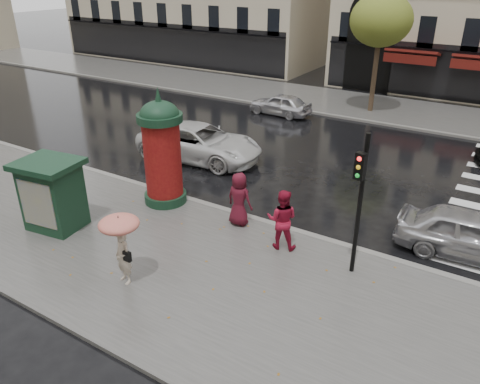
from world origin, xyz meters
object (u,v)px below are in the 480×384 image
Objects in this scene: woman_umbrella at (121,239)px; woman_red at (282,219)px; car_silver at (472,235)px; car_white at (200,143)px; man_burgundy at (239,199)px; traffic_light at (360,193)px; morris_column at (162,149)px; car_far_silver at (280,104)px; newsstand at (53,194)px.

woman_umbrella is 4.70m from woman_red.
woman_umbrella is at bearing 126.51° from car_silver.
woman_red is at bearing -130.84° from car_white.
traffic_light is (4.09, -0.68, 1.55)m from man_burgundy.
man_burgundy reaches higher than car_silver.
car_far_silver is (-1.75, 12.35, -1.50)m from morris_column.
traffic_light reaches higher than car_silver.
car_white is 1.53× the size of car_far_silver.
man_burgundy is at bearing 77.92° from woman_umbrella.
newsstand is at bearing 4.05° from woman_red.
traffic_light is 0.72× the size of car_white.
morris_column is at bearing 10.58° from car_far_silver.
car_white is at bearing 113.92° from woman_umbrella.
morris_column is at bearing -164.54° from car_white.
car_far_silver is (0.07, 15.65, -0.68)m from newsstand.
woman_red is 0.83× the size of newsstand.
car_far_silver is at bearing 45.16° from car_silver.
woman_umbrella reaches higher than man_burgundy.
man_burgundy is 6.35m from car_white.
morris_column is at bearing -24.16° from woman_red.
car_silver is (4.90, 2.68, -0.34)m from woman_red.
woman_red is 1.05× the size of man_burgundy.
woman_umbrella is 1.13× the size of man_burgundy.
car_silver is 15.49m from car_far_silver.
woman_red reaches higher than man_burgundy.
woman_umbrella is at bearing 15.96° from car_far_silver.
car_white is (-3.80, 8.55, -0.68)m from woman_umbrella.
newsstand reaches higher than car_white.
woman_umbrella is 0.48× the size of car_silver.
morris_column is 1.82× the size of newsstand.
morris_column is 0.74× the size of car_white.
newsstand is 0.41× the size of car_white.
newsstand is 7.55m from car_white.
traffic_light is 10.25m from car_white.
morris_column is 7.29m from traffic_light.
woman_umbrella reaches higher than car_far_silver.
car_white is (-1.56, 4.23, -1.34)m from morris_column.
car_silver is at bearing -169.31° from woman_red.
car_far_silver is (-3.98, 16.67, -0.84)m from woman_umbrella.
man_burgundy reaches higher than car_white.
man_burgundy reaches higher than car_far_silver.
newsstand is at bearing 111.30° from car_silver.
woman_umbrella is 0.56× the size of car_far_silver.
car_silver is at bearing -160.58° from man_burgundy.
car_white is at bearing -40.11° from man_burgundy.
car_white is (-8.81, 4.91, -1.80)m from traffic_light.
woman_umbrella is 0.49× the size of morris_column.
newsstand is (-4.05, 1.02, -0.16)m from woman_umbrella.
morris_column is (-3.16, 0.00, 1.10)m from man_burgundy.
newsstand is 15.66m from car_far_silver.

